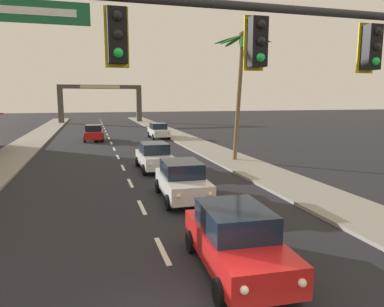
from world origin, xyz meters
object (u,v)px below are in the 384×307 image
at_px(sedan_lead_at_stop_bar, 236,239).
at_px(sedan_fifth_in_queue, 154,156).
at_px(palm_right_second, 241,65).
at_px(traffic_signal_mast, 330,72).
at_px(sedan_third_in_queue, 182,180).
at_px(town_gateway_arch, 101,98).
at_px(sedan_oncoming_far, 94,133).
at_px(sedan_parked_nearest_kerb, 159,131).

relative_size(sedan_lead_at_stop_bar, sedan_fifth_in_queue, 1.01).
bearing_deg(palm_right_second, traffic_signal_mast, -107.40).
relative_size(sedan_third_in_queue, town_gateway_arch, 0.31).
bearing_deg(town_gateway_arch, sedan_oncoming_far, -93.24).
bearing_deg(sedan_lead_at_stop_bar, palm_right_second, 66.56).
height_order(traffic_signal_mast, town_gateway_arch, traffic_signal_mast).
distance_m(traffic_signal_mast, palm_right_second, 17.70).
distance_m(sedan_fifth_in_queue, town_gateway_arch, 45.50).
bearing_deg(sedan_fifth_in_queue, sedan_lead_at_stop_bar, -91.09).
relative_size(sedan_third_in_queue, sedan_fifth_in_queue, 1.01).
xyz_separation_m(sedan_oncoming_far, sedan_parked_nearest_kerb, (6.95, 0.53, 0.00)).
bearing_deg(sedan_oncoming_far, traffic_signal_mast, -82.00).
bearing_deg(traffic_signal_mast, sedan_third_in_queue, 96.74).
xyz_separation_m(sedan_third_in_queue, palm_right_second, (6.27, 8.33, 5.81)).
bearing_deg(traffic_signal_mast, town_gateway_arch, 92.74).
relative_size(traffic_signal_mast, sedan_third_in_queue, 2.36).
bearing_deg(sedan_fifth_in_queue, town_gateway_arch, 92.33).
height_order(sedan_lead_at_stop_bar, sedan_fifth_in_queue, same).
bearing_deg(sedan_oncoming_far, sedan_lead_at_stop_bar, -84.01).
relative_size(sedan_oncoming_far, sedan_parked_nearest_kerb, 1.01).
xyz_separation_m(traffic_signal_mast, town_gateway_arch, (-2.90, 60.66, -0.60)).
bearing_deg(palm_right_second, sedan_parked_nearest_kerb, 100.14).
relative_size(traffic_signal_mast, sedan_parked_nearest_kerb, 2.38).
distance_m(sedan_oncoming_far, palm_right_second, 19.11).
distance_m(traffic_signal_mast, town_gateway_arch, 60.73).
bearing_deg(palm_right_second, sedan_lead_at_stop_bar, -113.44).
relative_size(sedan_lead_at_stop_bar, sedan_oncoming_far, 1.00).
xyz_separation_m(sedan_oncoming_far, town_gateway_arch, (1.61, 28.50, 3.52)).
bearing_deg(sedan_third_in_queue, traffic_signal_mast, -83.26).
distance_m(sedan_parked_nearest_kerb, town_gateway_arch, 28.68).
distance_m(sedan_fifth_in_queue, sedan_oncoming_far, 17.18).
height_order(sedan_third_in_queue, town_gateway_arch, town_gateway_arch).
bearing_deg(town_gateway_arch, sedan_third_in_queue, -87.92).
distance_m(sedan_lead_at_stop_bar, town_gateway_arch, 59.15).
bearing_deg(sedan_parked_nearest_kerb, palm_right_second, -79.86).
height_order(traffic_signal_mast, sedan_oncoming_far, traffic_signal_mast).
bearing_deg(sedan_parked_nearest_kerb, sedan_fifth_in_queue, -101.35).
xyz_separation_m(sedan_lead_at_stop_bar, sedan_fifth_in_queue, (0.26, 13.70, 0.00)).
distance_m(sedan_fifth_in_queue, palm_right_second, 8.72).
height_order(traffic_signal_mast, sedan_parked_nearest_kerb, traffic_signal_mast).
distance_m(sedan_lead_at_stop_bar, sedan_fifth_in_queue, 13.71).
bearing_deg(sedan_fifth_in_queue, sedan_oncoming_far, 101.63).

